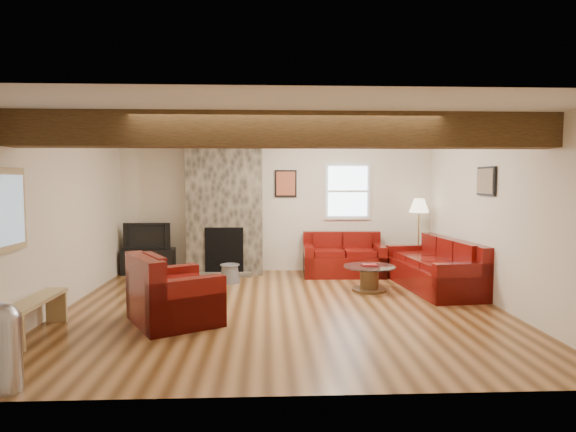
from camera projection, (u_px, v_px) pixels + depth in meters
name	position (u px, v px, depth m)	size (l,w,h in m)	color
room	(283.00, 218.00, 6.58)	(8.00, 8.00, 8.00)	#593517
oak_beam	(286.00, 130.00, 5.25)	(6.00, 0.36, 0.38)	black
chimney_breast	(225.00, 209.00, 9.02)	(1.40, 0.67, 2.50)	#353129
back_window	(348.00, 191.00, 9.31)	(0.90, 0.08, 1.10)	white
hatch_window	(0.00, 211.00, 4.94)	(0.08, 1.00, 0.90)	tan
ceiling_dome	(339.00, 136.00, 7.43)	(0.40, 0.40, 0.18)	white
artwork_back	(286.00, 184.00, 9.25)	(0.42, 0.06, 0.52)	black
artwork_right	(486.00, 181.00, 6.97)	(0.06, 0.55, 0.42)	black
sofa_three	(433.00, 264.00, 7.79)	(2.09, 0.87, 0.81)	#4D0509
loveseat	(343.00, 254.00, 8.92)	(1.47, 0.85, 0.78)	#4D0509
armchair_red	(175.00, 288.00, 5.96)	(1.06, 0.93, 0.86)	#4D0509
coffee_table	(369.00, 278.00, 7.66)	(0.82, 0.82, 0.43)	#452D16
tv_cabinet	(149.00, 261.00, 9.07)	(0.95, 0.38, 0.48)	black
television	(148.00, 236.00, 9.03)	(0.86, 0.11, 0.50)	black
floor_lamp	(419.00, 210.00, 8.96)	(0.36, 0.36, 1.42)	tan
pine_bench	(36.00, 317.00, 5.44)	(0.27, 1.14, 0.43)	tan
pedal_bin	(2.00, 347.00, 4.00)	(0.30, 0.30, 0.75)	#AFAFB4
coal_bucket	(230.00, 273.00, 8.27)	(0.35, 0.35, 0.33)	gray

